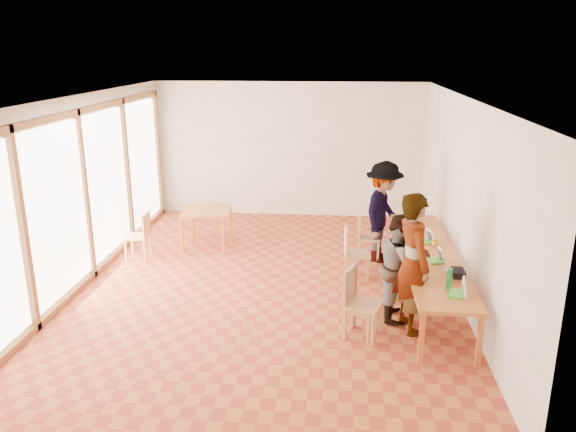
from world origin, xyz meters
name	(u,v)px	position (x,y,z in m)	size (l,w,h in m)	color
ground	(267,283)	(0.00, 0.00, 0.00)	(8.00, 8.00, 0.00)	#AF552A
wall_back	(289,150)	(0.00, 4.00, 1.50)	(6.00, 0.10, 3.00)	#EFE4CE
wall_front	(208,309)	(0.00, -4.00, 1.50)	(6.00, 0.10, 3.00)	#EFE4CE
wall_right	(463,199)	(3.00, 0.00, 1.50)	(0.10, 8.00, 3.00)	#EFE4CE
window_wall	(84,191)	(-2.96, 0.00, 1.50)	(0.10, 8.00, 3.00)	white
ceiling	(265,96)	(0.00, 0.00, 3.02)	(6.00, 8.00, 0.04)	white
communal_table	(428,255)	(2.50, -0.33, 0.70)	(0.80, 4.00, 0.75)	#C4602B
side_table	(206,214)	(-1.37, 1.65, 0.67)	(0.90, 0.90, 0.75)	#C4602B
chair_near	(354,299)	(1.37, -1.57, 0.51)	(0.50, 0.50, 0.45)	tan
chair_mid	(357,294)	(1.40, -1.57, 0.59)	(0.57, 0.57, 0.51)	tan
chair_far	(352,247)	(1.36, 0.37, 0.54)	(0.44, 0.44, 0.47)	tan
chair_empty	(364,232)	(1.60, 1.29, 0.51)	(0.40, 0.40, 0.45)	tan
chair_spare	(142,231)	(-2.41, 0.96, 0.53)	(0.41, 0.41, 0.46)	tan
person_near	(413,263)	(2.13, -1.34, 0.96)	(0.70, 0.46, 1.93)	gray
person_mid	(400,267)	(2.01, -0.99, 0.76)	(0.74, 0.58, 1.53)	gray
person_far	(383,212)	(1.92, 1.24, 0.91)	(1.17, 0.68, 1.82)	gray
laptop_near	(461,291)	(2.66, -1.84, 0.81)	(0.28, 0.30, 0.22)	green
laptop_mid	(438,258)	(2.57, -0.70, 0.80)	(0.24, 0.26, 0.20)	green
laptop_far	(428,239)	(2.55, 0.15, 0.81)	(0.26, 0.28, 0.20)	green
yellow_mug	(435,243)	(2.64, -0.04, 0.79)	(0.11, 0.11, 0.09)	orange
green_bottle	(449,279)	(2.56, -1.66, 0.89)	(0.07, 0.07, 0.28)	#177D2D
clear_glass	(406,243)	(2.19, -0.04, 0.80)	(0.07, 0.07, 0.09)	silver
condiment_cup	(447,272)	(2.62, -1.15, 0.78)	(0.08, 0.08, 0.06)	white
pink_phone	(417,281)	(2.18, -1.45, 0.76)	(0.05, 0.10, 0.01)	#CE3A48
black_pouch	(458,273)	(2.76, -1.22, 0.80)	(0.16, 0.26, 0.09)	black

